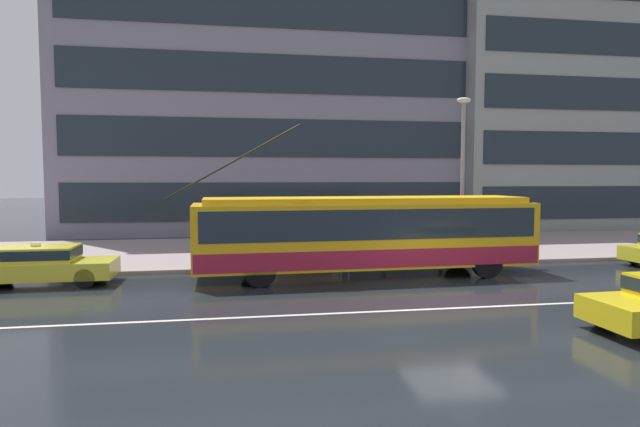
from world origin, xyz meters
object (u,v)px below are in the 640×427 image
at_px(taxi_queued_behind_bus, 40,263).
at_px(pedestrian_waiting_by_pole, 403,216).
at_px(bus_shelter, 305,214).
at_px(pedestrian_approaching_curb, 385,223).
at_px(street_lamp, 463,163).
at_px(pedestrian_at_shelter, 440,221).
at_px(pedestrian_walking_past, 255,222).
at_px(trolleybus, 366,233).

xyz_separation_m(taxi_queued_behind_bus, pedestrian_waiting_by_pole, (13.53, 3.83, 1.11)).
bearing_deg(bus_shelter, pedestrian_approaching_curb, -17.14).
relative_size(pedestrian_approaching_curb, street_lamp, 0.29).
bearing_deg(pedestrian_waiting_by_pole, street_lamp, -36.66).
relative_size(pedestrian_waiting_by_pole, street_lamp, 0.31).
height_order(pedestrian_at_shelter, pedestrian_approaching_curb, pedestrian_at_shelter).
bearing_deg(pedestrian_at_shelter, street_lamp, 20.61).
distance_m(taxi_queued_behind_bus, pedestrian_at_shelter, 14.58).
relative_size(bus_shelter, pedestrian_at_shelter, 1.76).
relative_size(bus_shelter, street_lamp, 0.54).
distance_m(taxi_queued_behind_bus, pedestrian_waiting_by_pole, 14.11).
bearing_deg(street_lamp, taxi_queued_behind_bus, -171.47).
xyz_separation_m(pedestrian_at_shelter, street_lamp, (1.13, 0.42, 2.33)).
relative_size(taxi_queued_behind_bus, bus_shelter, 1.27).
bearing_deg(taxi_queued_behind_bus, pedestrian_at_shelter, 7.53).
height_order(pedestrian_walking_past, pedestrian_waiting_by_pole, pedestrian_waiting_by_pole).
height_order(pedestrian_approaching_curb, street_lamp, street_lamp).
bearing_deg(pedestrian_approaching_curb, taxi_queued_behind_bus, -169.67).
xyz_separation_m(pedestrian_approaching_curb, street_lamp, (3.34, 0.11, 2.41)).
height_order(bus_shelter, pedestrian_waiting_by_pole, bus_shelter).
xyz_separation_m(bus_shelter, pedestrian_approaching_curb, (3.11, -0.96, -0.36)).
bearing_deg(trolleybus, pedestrian_approaching_curb, 60.49).
bearing_deg(pedestrian_walking_past, pedestrian_at_shelter, -6.09).
xyz_separation_m(trolleybus, street_lamp, (4.76, 2.63, 2.51)).
xyz_separation_m(trolleybus, pedestrian_walking_past, (-3.76, 2.99, 0.18)).
xyz_separation_m(taxi_queued_behind_bus, pedestrian_at_shelter, (14.42, 1.91, 1.01)).
xyz_separation_m(trolleybus, taxi_queued_behind_bus, (-10.78, 0.29, -0.84)).
height_order(pedestrian_waiting_by_pole, street_lamp, street_lamp).
height_order(pedestrian_approaching_curb, pedestrian_waiting_by_pole, pedestrian_waiting_by_pole).
distance_m(taxi_queued_behind_bus, bus_shelter, 9.73).
height_order(taxi_queued_behind_bus, pedestrian_walking_past, pedestrian_walking_past).
distance_m(trolleybus, street_lamp, 5.99).
distance_m(pedestrian_waiting_by_pole, street_lamp, 3.36).
xyz_separation_m(pedestrian_walking_past, street_lamp, (8.52, -0.36, 2.33)).
distance_m(bus_shelter, pedestrian_waiting_by_pole, 4.48).
bearing_deg(street_lamp, pedestrian_waiting_by_pole, 143.34).
height_order(bus_shelter, street_lamp, street_lamp).
distance_m(trolleybus, bus_shelter, 3.89).
relative_size(pedestrian_approaching_curb, pedestrian_waiting_by_pole, 0.94).
bearing_deg(pedestrian_approaching_curb, bus_shelter, 162.86).
bearing_deg(pedestrian_waiting_by_pole, pedestrian_at_shelter, -65.32).
xyz_separation_m(pedestrian_waiting_by_pole, street_lamp, (2.01, -1.50, 2.24)).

